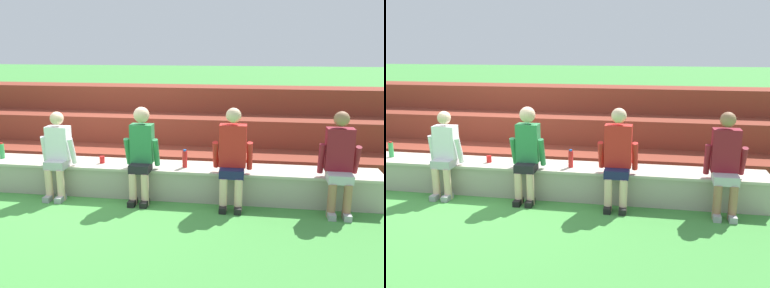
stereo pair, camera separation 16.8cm
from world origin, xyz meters
TOP-DOWN VIEW (x-y plane):
  - ground_plane at (0.00, 0.00)m, footprint 80.00×80.00m
  - stone_seating_wall at (0.00, 0.29)m, footprint 8.63×0.62m
  - brick_bleachers at (0.00, 2.17)m, footprint 11.14×2.32m
  - person_far_left at (-0.39, -0.03)m, footprint 0.51×0.46m
  - person_left_of_center at (0.89, 0.00)m, footprint 0.50×0.51m
  - person_center at (2.20, -0.02)m, footprint 0.56×0.51m
  - person_right_of_center at (3.64, -0.01)m, footprint 0.54×0.54m
  - water_bottle_mid_left at (-1.49, 0.29)m, footprint 0.08×0.08m
  - water_bottle_near_right at (1.49, 0.23)m, footprint 0.07×0.07m
  - plastic_cup_right_end at (0.19, 0.27)m, footprint 0.08×0.08m

SIDE VIEW (x-z plane):
  - ground_plane at x=0.00m, z-range 0.00..0.00m
  - stone_seating_wall at x=0.00m, z-range 0.02..0.49m
  - plastic_cup_right_end at x=0.19m, z-range 0.47..0.58m
  - brick_bleachers at x=0.00m, z-range -0.16..1.28m
  - water_bottle_mid_left at x=-1.49m, z-range 0.46..0.72m
  - water_bottle_near_right at x=1.49m, z-range 0.46..0.73m
  - person_far_left at x=-0.39m, z-range 0.03..1.33m
  - person_right_of_center at x=3.64m, z-range 0.04..1.42m
  - person_left_of_center at x=0.89m, z-range 0.05..1.44m
  - person_center at x=2.20m, z-range 0.04..1.45m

